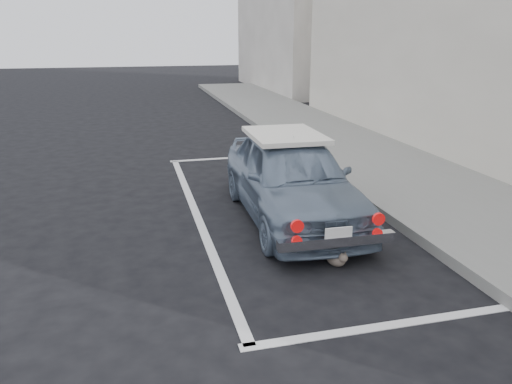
# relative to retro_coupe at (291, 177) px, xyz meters

# --- Properties ---
(ground) EXTENTS (80.00, 80.00, 0.00)m
(ground) POSITION_rel_retro_coupe_xyz_m (-0.48, -2.55, -0.65)
(ground) COLOR black
(ground) RESTS_ON ground
(sidewalk) EXTENTS (2.80, 40.00, 0.15)m
(sidewalk) POSITION_rel_retro_coupe_xyz_m (2.72, -0.55, -0.57)
(sidewalk) COLOR slate
(sidewalk) RESTS_ON ground
(building_far) EXTENTS (3.50, 10.00, 8.00)m
(building_far) POSITION_rel_retro_coupe_xyz_m (5.87, 17.45, 3.35)
(building_far) COLOR #B1AAA1
(building_far) RESTS_ON ground
(pline_rear) EXTENTS (3.00, 0.12, 0.01)m
(pline_rear) POSITION_rel_retro_coupe_xyz_m (0.02, -3.05, -0.64)
(pline_rear) COLOR silver
(pline_rear) RESTS_ON ground
(pline_front) EXTENTS (3.00, 0.12, 0.01)m
(pline_front) POSITION_rel_retro_coupe_xyz_m (0.02, 3.95, -0.64)
(pline_front) COLOR silver
(pline_front) RESTS_ON ground
(pline_side) EXTENTS (0.12, 7.00, 0.01)m
(pline_side) POSITION_rel_retro_coupe_xyz_m (-1.38, 0.45, -0.64)
(pline_side) COLOR silver
(pline_side) RESTS_ON ground
(retro_coupe) EXTENTS (1.58, 3.78, 1.28)m
(retro_coupe) POSITION_rel_retro_coupe_xyz_m (0.00, 0.00, 0.00)
(retro_coupe) COLOR slate
(retro_coupe) RESTS_ON ground
(cat) EXTENTS (0.27, 0.41, 0.22)m
(cat) POSITION_rel_retro_coupe_xyz_m (0.03, -1.71, -0.54)
(cat) COLOR #605649
(cat) RESTS_ON ground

